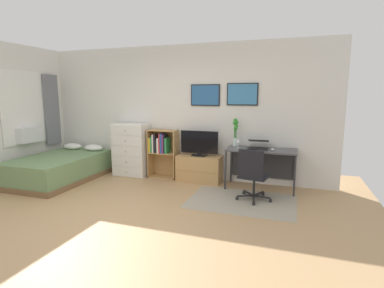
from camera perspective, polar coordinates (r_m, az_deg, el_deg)
The scene contains 14 objects.
ground_plane at distance 4.37m, azimuth -14.02°, elevation -13.95°, with size 7.20×7.20×0.00m, color tan.
wall_back_with_posters at distance 6.19m, azimuth -2.06°, elevation 6.08°, with size 6.12×0.09×2.70m.
area_rug at distance 5.00m, azimuth 9.45°, elevation -10.68°, with size 1.70×1.20×0.01m, color #9E937F.
bed at distance 6.64m, azimuth -23.83°, elevation -4.11°, with size 1.32×2.03×0.62m.
dresser at distance 6.50m, azimuth -11.50°, elevation -1.07°, with size 0.73×0.46×1.11m.
bookshelf at distance 6.22m, azimuth -5.78°, elevation -0.95°, with size 0.60×0.30×1.00m.
tv_stand at distance 5.96m, azimuth 1.42°, elevation -4.71°, with size 0.88×0.41×0.52m.
television at distance 5.83m, azimuth 1.38°, elevation 0.07°, with size 0.76×0.16×0.50m.
desk at distance 5.64m, azimuth 13.10°, elevation -2.21°, with size 1.25×0.56×0.74m.
office_chair at distance 4.91m, azimuth 11.50°, elevation -5.58°, with size 0.58×0.57×0.86m.
laptop at distance 5.59m, azimuth 12.54°, elevation -0.17°, with size 0.39×0.41×0.16m.
computer_mouse at distance 5.46m, azimuth 15.11°, elevation -1.02°, with size 0.06×0.10×0.03m, color silver.
bamboo_vase at distance 5.73m, azimuth 8.30°, elevation 2.31°, with size 0.10×0.11×0.53m.
wine_glass at distance 5.55m, azimuth 8.80°, elevation 0.60°, with size 0.07×0.07×0.18m.
Camera 1 is at (2.24, -3.34, 1.71)m, focal length 27.95 mm.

